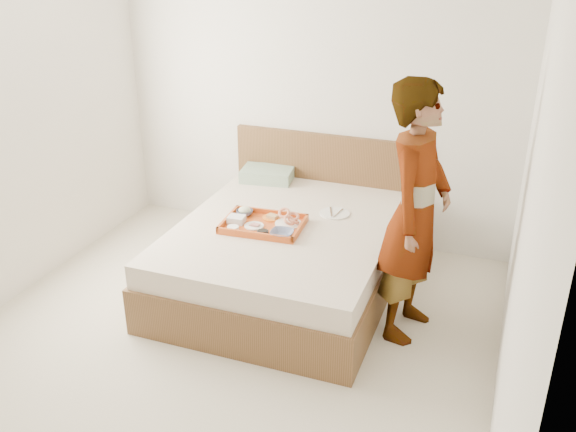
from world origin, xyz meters
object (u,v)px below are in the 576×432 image
(tray, at_px, (263,224))
(dinner_plate, at_px, (335,213))
(bed, at_px, (286,255))
(person, at_px, (415,213))

(tray, height_order, dinner_plate, tray)
(bed, relative_size, tray, 3.42)
(dinner_plate, relative_size, person, 0.13)
(tray, xyz_separation_m, dinner_plate, (0.43, 0.41, -0.02))
(person, bearing_deg, dinner_plate, 60.75)
(tray, height_order, person, person)
(dinner_plate, xyz_separation_m, person, (0.70, -0.55, 0.34))
(person, bearing_deg, bed, 85.18)
(bed, xyz_separation_m, dinner_plate, (0.29, 0.31, 0.27))
(tray, distance_m, dinner_plate, 0.60)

